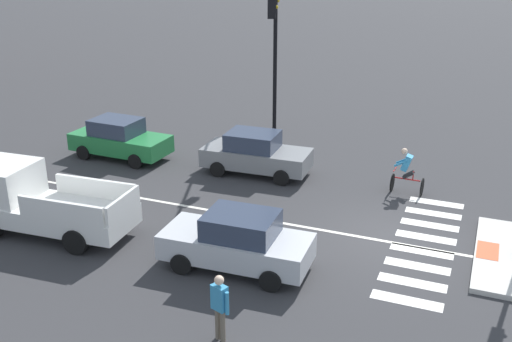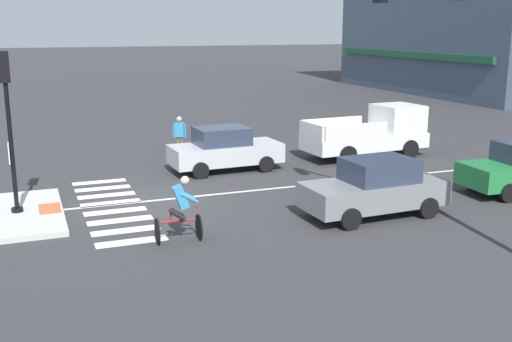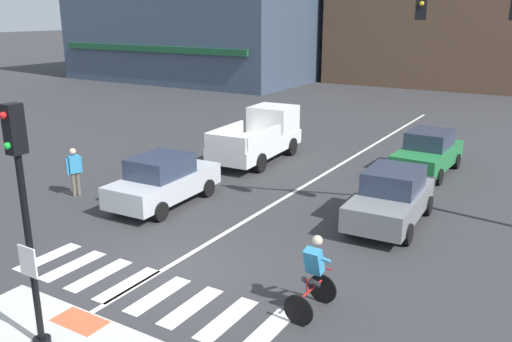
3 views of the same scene
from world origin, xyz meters
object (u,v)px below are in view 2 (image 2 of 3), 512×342
(signal_pole, at_px, (8,117))
(car_grey_eastbound_mid, at_px, (375,188))
(pickup_truck_white_westbound_far, at_px, (375,133))
(cyclist, at_px, (180,208))
(pedestrian_at_curb_left, at_px, (180,133))
(car_silver_westbound_near, at_px, (225,149))

(signal_pole, height_order, car_grey_eastbound_mid, signal_pole)
(pickup_truck_white_westbound_far, height_order, cyclist, pickup_truck_white_westbound_far)
(cyclist, bearing_deg, pedestrian_at_curb_left, 165.98)
(car_silver_westbound_near, distance_m, cyclist, 7.78)
(signal_pole, bearing_deg, pickup_truck_white_westbound_far, 104.38)
(cyclist, bearing_deg, car_silver_westbound_near, 153.72)
(signal_pole, bearing_deg, car_grey_eastbound_mid, 69.80)
(pickup_truck_white_westbound_far, bearing_deg, car_silver_westbound_near, -87.96)
(car_grey_eastbound_mid, xyz_separation_m, pickup_truck_white_westbound_far, (-7.04, 4.34, 0.17))
(signal_pole, relative_size, car_silver_westbound_near, 1.07)
(car_silver_westbound_near, height_order, cyclist, cyclist)
(car_grey_eastbound_mid, bearing_deg, cyclist, -88.27)
(cyclist, distance_m, pedestrian_at_curb_left, 10.39)
(car_silver_westbound_near, xyz_separation_m, pickup_truck_white_westbound_far, (-0.23, 6.57, 0.17))
(pickup_truck_white_westbound_far, relative_size, pedestrian_at_curb_left, 3.12)
(car_silver_westbound_near, height_order, pickup_truck_white_westbound_far, pickup_truck_white_westbound_far)
(car_silver_westbound_near, bearing_deg, pedestrian_at_curb_left, -163.30)
(car_silver_westbound_near, xyz_separation_m, pedestrian_at_curb_left, (-3.10, -0.93, 0.17))
(car_grey_eastbound_mid, height_order, pickup_truck_white_westbound_far, pickup_truck_white_westbound_far)
(car_grey_eastbound_mid, distance_m, cyclist, 5.68)
(pedestrian_at_curb_left, bearing_deg, cyclist, -14.02)
(car_silver_westbound_near, relative_size, cyclist, 2.48)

